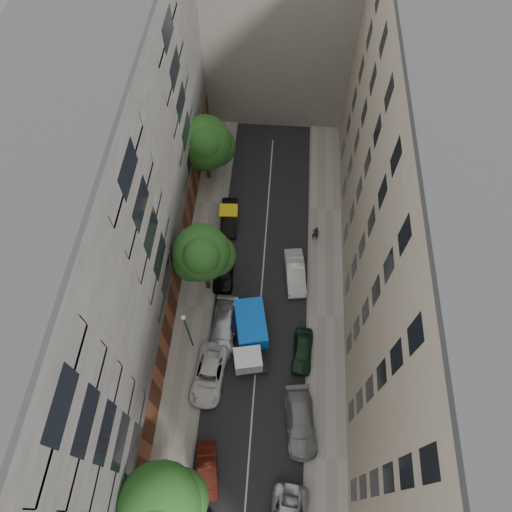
# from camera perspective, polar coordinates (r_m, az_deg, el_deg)

# --- Properties ---
(ground) EXTENTS (120.00, 120.00, 0.00)m
(ground) POSITION_cam_1_polar(r_m,az_deg,el_deg) (38.62, 0.49, -7.01)
(ground) COLOR #4C4C49
(ground) RESTS_ON ground
(road_surface) EXTENTS (8.00, 44.00, 0.02)m
(road_surface) POSITION_cam_1_polar(r_m,az_deg,el_deg) (38.61, 0.49, -7.00)
(road_surface) COLOR black
(road_surface) RESTS_ON ground
(sidewalk_left) EXTENTS (3.00, 44.00, 0.15)m
(sidewalk_left) POSITION_cam_1_polar(r_m,az_deg,el_deg) (39.05, -7.63, -6.35)
(sidewalk_left) COLOR gray
(sidewalk_left) RESTS_ON ground
(sidewalk_right) EXTENTS (3.00, 44.00, 0.15)m
(sidewalk_right) POSITION_cam_1_polar(r_m,az_deg,el_deg) (38.83, 8.69, -7.43)
(sidewalk_right) COLOR gray
(sidewalk_right) RESTS_ON ground
(building_left) EXTENTS (8.00, 44.00, 20.00)m
(building_left) POSITION_cam_1_polar(r_m,az_deg,el_deg) (31.96, -19.46, 1.90)
(building_left) COLOR #444240
(building_left) RESTS_ON ground
(building_right) EXTENTS (8.00, 44.00, 20.00)m
(building_right) POSITION_cam_1_polar(r_m,az_deg,el_deg) (31.40, 21.09, -0.62)
(building_right) COLOR tan
(building_right) RESTS_ON ground
(building_endcap) EXTENTS (18.00, 12.00, 18.00)m
(building_endcap) POSITION_cam_1_polar(r_m,az_deg,el_deg) (50.78, 3.07, 28.11)
(building_endcap) COLOR slate
(building_endcap) RESTS_ON ground
(tarp_truck) EXTENTS (3.23, 5.94, 2.58)m
(tarp_truck) POSITION_cam_1_polar(r_m,az_deg,el_deg) (36.34, -0.74, -9.84)
(tarp_truck) COLOR black
(tarp_truck) RESTS_ON ground
(car_left_1) EXTENTS (1.99, 4.04, 1.28)m
(car_left_1) POSITION_cam_1_polar(r_m,az_deg,el_deg) (35.10, -6.11, -25.12)
(car_left_1) COLOR #4F170F
(car_left_1) RESTS_ON ground
(car_left_2) EXTENTS (2.80, 5.26, 1.41)m
(car_left_2) POSITION_cam_1_polar(r_m,az_deg,el_deg) (36.27, -5.90, -14.55)
(car_left_2) COLOR silver
(car_left_2) RESTS_ON ground
(car_left_3) EXTENTS (2.27, 5.16, 1.48)m
(car_left_3) POSITION_cam_1_polar(r_m,az_deg,el_deg) (37.39, -4.04, -8.88)
(car_left_3) COLOR #B0B0B5
(car_left_3) RESTS_ON ground
(car_left_4) EXTENTS (1.93, 4.48, 1.51)m
(car_left_4) POSITION_cam_1_polar(r_m,az_deg,el_deg) (39.64, -4.06, -1.72)
(car_left_4) COLOR black
(car_left_4) RESTS_ON ground
(car_left_5) EXTENTS (1.73, 4.33, 1.40)m
(car_left_5) POSITION_cam_1_polar(r_m,az_deg,el_deg) (42.63, -3.37, 4.85)
(car_left_5) COLOR black
(car_left_5) RESTS_ON ground
(car_right_1) EXTENTS (2.74, 5.39, 1.50)m
(car_right_1) POSITION_cam_1_polar(r_m,az_deg,el_deg) (35.40, 5.58, -20.03)
(car_right_1) COLOR gray
(car_right_1) RESTS_ON ground
(car_right_2) EXTENTS (1.79, 3.94, 1.31)m
(car_right_2) POSITION_cam_1_polar(r_m,az_deg,el_deg) (36.88, 5.83, -11.74)
(car_right_2) COLOR black
(car_right_2) RESTS_ON ground
(car_right_3) EXTENTS (2.15, 4.69, 1.49)m
(car_right_3) POSITION_cam_1_polar(r_m,az_deg,el_deg) (39.57, 4.92, -2.05)
(car_right_3) COLOR silver
(car_right_3) RESTS_ON ground
(tree_near) EXTENTS (5.27, 5.00, 7.79)m
(tree_near) POSITION_cam_1_polar(r_m,az_deg,el_deg) (30.71, -11.81, -28.48)
(tree_near) COLOR #382619
(tree_near) RESTS_ON sidewalk_left
(tree_mid) EXTENTS (4.81, 4.45, 8.19)m
(tree_mid) POSITION_cam_1_polar(r_m,az_deg,el_deg) (34.75, -6.65, 0.11)
(tree_mid) COLOR #382619
(tree_mid) RESTS_ON sidewalk_left
(tree_far) EXTENTS (5.35, 5.09, 7.23)m
(tree_far) POSITION_cam_1_polar(r_m,az_deg,el_deg) (43.07, -6.33, 13.64)
(tree_far) COLOR #382619
(tree_far) RESTS_ON sidewalk_left
(lamp_post) EXTENTS (0.36, 0.36, 5.91)m
(lamp_post) POSITION_cam_1_polar(r_m,az_deg,el_deg) (34.32, -8.62, -8.94)
(lamp_post) COLOR #175328
(lamp_post) RESTS_ON sidewalk_left
(pedestrian) EXTENTS (0.71, 0.53, 1.78)m
(pedestrian) POSITION_cam_1_polar(r_m,az_deg,el_deg) (41.51, 7.46, 2.84)
(pedestrian) COLOR black
(pedestrian) RESTS_ON sidewalk_right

